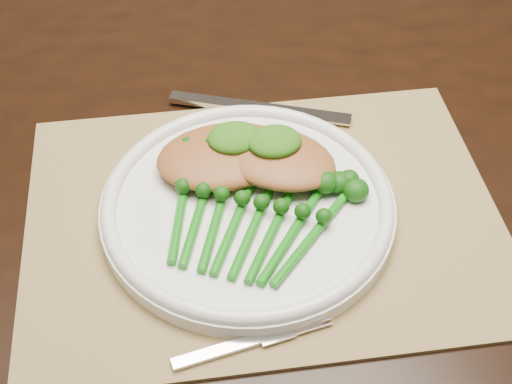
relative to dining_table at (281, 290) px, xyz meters
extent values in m
plane|color=brown|center=(-0.06, 0.06, -0.38)|extent=(4.00, 4.00, 0.00)
cube|color=black|center=(0.00, 0.00, 0.35)|extent=(1.71, 1.11, 0.04)
cube|color=olive|center=(-0.07, -0.17, 0.38)|extent=(0.51, 0.39, 0.00)
cylinder|color=white|center=(-0.08, -0.16, 0.39)|extent=(0.30, 0.30, 0.02)
torus|color=white|center=(-0.08, -0.16, 0.40)|extent=(0.30, 0.30, 0.02)
cube|color=silver|center=(-0.10, 0.02, 0.38)|extent=(0.09, 0.05, 0.01)
cube|color=silver|center=(0.00, -0.02, 0.38)|extent=(0.13, 0.07, 0.00)
cube|color=silver|center=(-0.14, -0.32, 0.38)|extent=(0.08, 0.02, 0.00)
ellipsoid|color=#985A2C|center=(-0.10, -0.10, 0.41)|extent=(0.15, 0.10, 0.03)
ellipsoid|color=#985A2C|center=(-0.04, -0.12, 0.41)|extent=(0.16, 0.15, 0.03)
ellipsoid|color=#1B4D0B|center=(-0.08, -0.10, 0.43)|extent=(0.06, 0.05, 0.02)
ellipsoid|color=#1B4D0B|center=(-0.04, -0.11, 0.43)|extent=(0.06, 0.05, 0.02)
camera|label=1|loc=(-0.17, -0.64, 0.93)|focal=50.00mm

